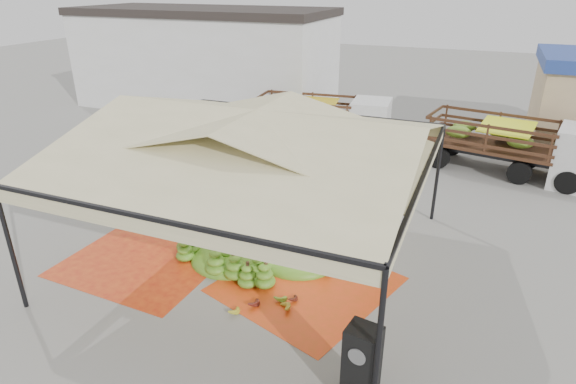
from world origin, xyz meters
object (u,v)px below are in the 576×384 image
at_px(banana_heap, 256,230).
at_px(vendor, 296,167).
at_px(truck_right, 521,142).
at_px(truck_left, 328,115).
at_px(speaker_stack, 361,365).

xyz_separation_m(banana_heap, vendor, (-0.38, 3.94, 0.38)).
relative_size(vendor, truck_right, 0.29).
distance_m(vendor, truck_right, 8.56).
bearing_deg(banana_heap, vendor, 95.55).
distance_m(truck_left, truck_right, 7.97).
bearing_deg(truck_left, banana_heap, -88.50).
xyz_separation_m(speaker_stack, truck_right, (2.75, 12.73, 0.52)).
bearing_deg(banana_heap, truck_left, 96.67).
height_order(speaker_stack, vendor, vendor).
relative_size(speaker_stack, truck_right, 0.24).
relative_size(vendor, truck_left, 0.31).
relative_size(speaker_stack, truck_left, 0.26).
height_order(banana_heap, truck_left, truck_left).
bearing_deg(vendor, speaker_stack, 131.13).
bearing_deg(truck_left, vendor, -87.76).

